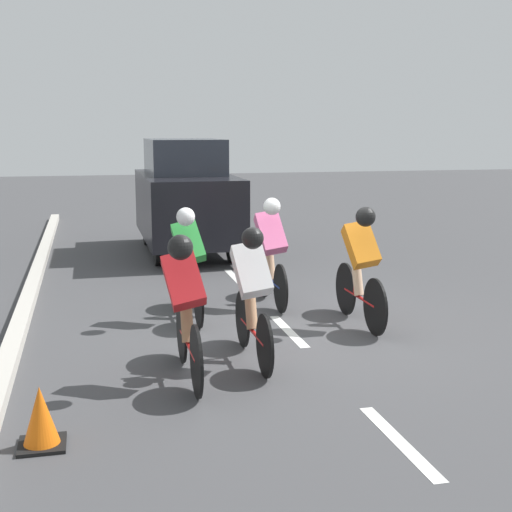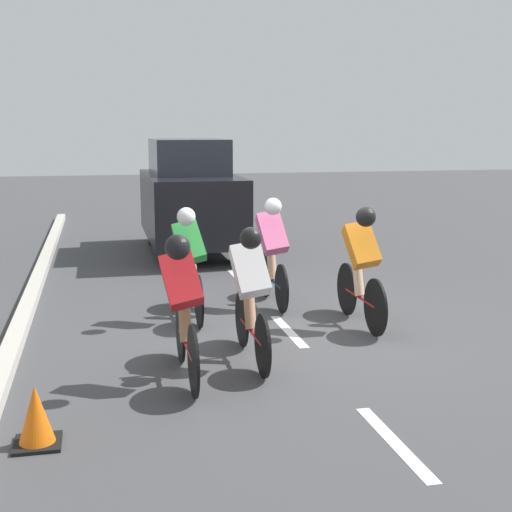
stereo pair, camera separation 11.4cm
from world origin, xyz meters
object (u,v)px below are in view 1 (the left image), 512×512
Objects in this scene: cyclist_white at (252,291)px; traffic_cone at (41,418)px; cyclist_red at (185,303)px; cyclist_green at (190,259)px; cyclist_orange at (361,263)px; cyclist_pink at (271,248)px; support_car at (186,197)px.

traffic_cone is (2.05, 1.57, -0.55)m from cyclist_white.
cyclist_red is at bearing 26.92° from cyclist_white.
cyclist_green is 3.43× the size of traffic_cone.
cyclist_orange is 1.50m from cyclist_pink.
support_car is at bearing -97.25° from cyclist_green.
cyclist_white is at bearing -142.54° from traffic_cone.
traffic_cone is at bearing 37.46° from cyclist_white.
support_car reaches higher than traffic_cone.
cyclist_white is at bearing 87.86° from support_car.
cyclist_red is 7.38m from support_car.
cyclist_green is at bearing -21.92° from cyclist_orange.
cyclist_orange is 3.46× the size of traffic_cone.
cyclist_orange is at bearing 123.09° from cyclist_pink.
cyclist_orange is 0.44× the size of support_car.
cyclist_white is at bearing 70.87° from cyclist_pink.
cyclist_white is 0.43× the size of support_car.
support_car is (1.37, -5.84, 0.30)m from cyclist_orange.
cyclist_orange is 2.79m from cyclist_red.
cyclist_green is at bearing 82.75° from support_car.
cyclist_orange reaches higher than cyclist_red.
support_car is at bearing -83.12° from cyclist_pink.
cyclist_pink is 4.62m from support_car.
cyclist_orange is at bearing 158.08° from cyclist_green.
cyclist_green is (-0.37, -2.27, -0.00)m from cyclist_red.
support_car is at bearing -76.77° from cyclist_orange.
cyclist_green is (2.01, -0.81, -0.02)m from cyclist_orange.
cyclist_pink is 0.96× the size of cyclist_white.
cyclist_pink is 2.48m from cyclist_white.
cyclist_orange is at bearing -146.43° from cyclist_white.
cyclist_orange is 1.01× the size of cyclist_green.
cyclist_pink is 0.96× the size of cyclist_green.
traffic_cone is (3.68, 2.65, -0.57)m from cyclist_orange.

